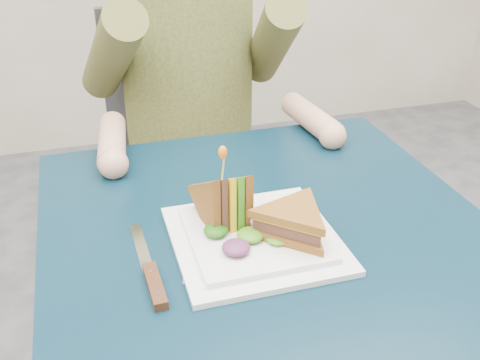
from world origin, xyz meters
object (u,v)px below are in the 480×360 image
object	(u,v)px
table	(265,260)
sandwich_upright	(224,203)
knife	(152,278)
sandwich_flat	(293,222)
fork	(187,249)
diner	(187,28)
plate	(255,238)
chair	(185,146)

from	to	relation	value
table	sandwich_upright	bearing A→B (deg)	-176.73
sandwich_upright	knife	bearing A→B (deg)	-144.65
sandwich_flat	fork	size ratio (longest dim) A/B	1.16
sandwich_upright	fork	bearing A→B (deg)	-152.92
diner	sandwich_flat	world-z (taller)	diner
sandwich_flat	fork	distance (m)	0.17
sandwich_flat	sandwich_upright	xyz separation A→B (m)	(-0.09, 0.07, 0.01)
fork	knife	distance (m)	0.09
table	plate	world-z (taller)	plate
chair	diner	bearing A→B (deg)	-90.00
chair	plate	size ratio (longest dim) A/B	3.58
diner	sandwich_upright	xyz separation A→B (m)	(-0.08, -0.62, -0.13)
chair	sandwich_flat	xyz separation A→B (m)	(0.02, -0.80, 0.23)
fork	sandwich_flat	bearing A→B (deg)	-11.61
diner	sandwich_flat	xyz separation A→B (m)	(0.02, -0.69, -0.14)
table	knife	bearing A→B (deg)	-154.68
plate	sandwich_flat	distance (m)	0.07
table	sandwich_flat	size ratio (longest dim) A/B	3.64
knife	sandwich_flat	bearing A→B (deg)	6.27
plate	knife	distance (m)	0.18
table	plate	distance (m)	0.11
chair	sandwich_upright	size ratio (longest dim) A/B	6.18
table	fork	xyz separation A→B (m)	(-0.15, -0.04, 0.08)
diner	sandwich_upright	distance (m)	0.64
chair	sandwich_flat	size ratio (longest dim) A/B	4.52
sandwich_upright	fork	distance (m)	0.09
sandwich_flat	diner	bearing A→B (deg)	91.50
sandwich_upright	fork	xyz separation A→B (m)	(-0.07, -0.04, -0.05)
knife	plate	bearing A→B (deg)	16.11
plate	knife	xyz separation A→B (m)	(-0.17, -0.05, -0.00)
table	sandwich_flat	world-z (taller)	sandwich_flat
diner	sandwich_upright	bearing A→B (deg)	-96.98
diner	knife	xyz separation A→B (m)	(-0.21, -0.72, -0.18)
diner	sandwich_flat	size ratio (longest dim) A/B	3.62
sandwich_flat	sandwich_upright	size ratio (longest dim) A/B	1.37
chair	knife	size ratio (longest dim) A/B	4.20
diner	fork	size ratio (longest dim) A/B	4.19
table	chair	distance (m)	0.74
chair	sandwich_flat	world-z (taller)	chair
fork	plate	bearing A→B (deg)	-4.62
diner	knife	size ratio (longest dim) A/B	3.36
table	fork	bearing A→B (deg)	-164.58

